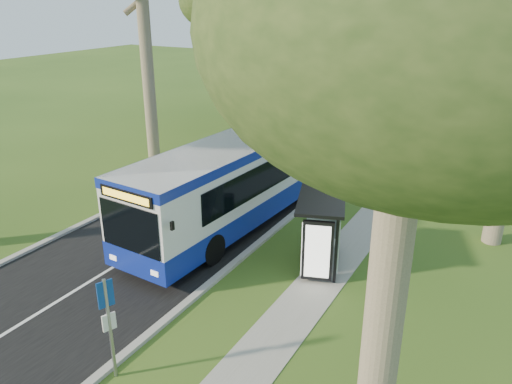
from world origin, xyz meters
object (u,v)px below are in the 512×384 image
Objects in this scene: bus_stop_sign at (109,318)px; car_silver at (325,88)px; litter_bin at (319,228)px; car_white at (301,99)px; bus at (247,176)px; bus_shelter at (320,223)px.

car_silver is at bearing 126.34° from bus_stop_sign.
car_white is at bearing 116.24° from litter_bin.
car_silver reaches higher than litter_bin.
litter_bin is at bearing -5.04° from bus.
bus_stop_sign is 37.62m from car_silver.
bus_shelter is 0.76× the size of car_silver.
car_silver is (-0.31, 5.96, -0.04)m from car_white.
car_white is at bearing -101.14° from car_silver.
car_white reaches higher than car_silver.
bus reaches higher than bus_shelter.
bus_stop_sign reaches higher than litter_bin.
car_white is 5.97m from car_silver.
car_silver is at bearing 108.76° from bus.
bus_stop_sign is 3.02× the size of litter_bin.
bus is 3.72m from litter_bin.
bus_stop_sign is (1.99, -9.70, -0.09)m from bus.
bus is 21.95m from car_white.
bus is at bearing -88.77° from car_silver.
litter_bin is at bearing 102.97° from bus_stop_sign.
car_white is at bearing 112.11° from bus.
bus is at bearing 130.02° from bus_shelter.
car_silver is (-9.34, 36.42, -1.00)m from bus_stop_sign.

